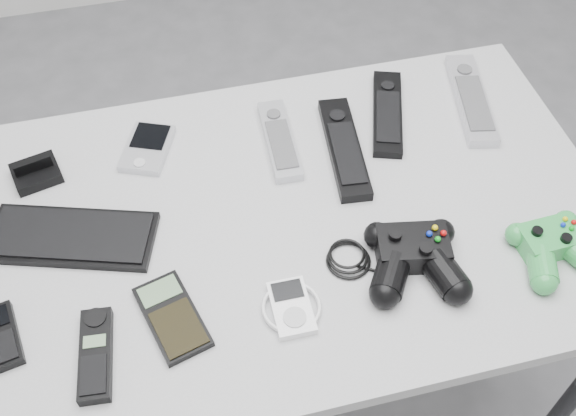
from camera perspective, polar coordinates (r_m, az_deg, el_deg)
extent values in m
plane|color=slate|center=(1.81, -0.76, -13.44)|extent=(3.50, 3.50, 0.00)
cube|color=#9F9FA1|center=(1.17, 0.95, -0.90)|extent=(1.08, 0.70, 0.03)
cylinder|color=black|center=(1.51, 22.93, -14.57)|extent=(0.03, 0.03, 0.70)
cylinder|color=black|center=(1.65, -18.76, -3.80)|extent=(0.03, 0.03, 0.70)
cylinder|color=black|center=(1.76, 14.00, 2.41)|extent=(0.03, 0.03, 0.70)
cube|color=black|center=(1.18, -17.86, -2.31)|extent=(0.30, 0.19, 0.02)
cube|color=black|center=(1.28, -20.67, 3.10)|extent=(0.09, 0.09, 0.04)
cube|color=silver|center=(1.28, -11.84, 5.03)|extent=(0.12, 0.14, 0.02)
cube|color=silver|center=(1.26, -0.72, 5.83)|extent=(0.06, 0.20, 0.02)
cube|color=black|center=(1.25, 4.78, 5.16)|extent=(0.08, 0.25, 0.02)
cube|color=black|center=(1.33, 8.42, 8.02)|extent=(0.12, 0.23, 0.02)
cube|color=silver|center=(1.39, 15.24, 8.95)|extent=(0.11, 0.26, 0.03)
cube|color=black|center=(1.11, -23.15, -9.97)|extent=(0.07, 0.12, 0.02)
cube|color=black|center=(1.04, -15.98, -11.83)|extent=(0.06, 0.15, 0.02)
cube|color=black|center=(1.05, -9.78, -9.04)|extent=(0.11, 0.16, 0.01)
cube|color=white|center=(1.05, 0.29, -8.39)|extent=(0.09, 0.10, 0.02)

